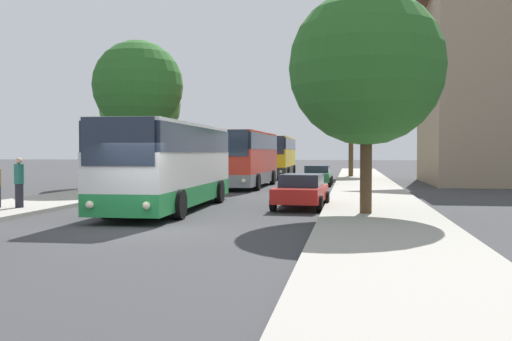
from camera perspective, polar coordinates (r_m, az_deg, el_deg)
The scene contains 12 objects.
ground_plane at distance 17.32m, azimuth -11.40°, elevation -5.66°, with size 300.00×300.00×0.00m, color #38383A.
sidewalk_right at distance 16.28m, azimuth 12.52°, elevation -5.88°, with size 4.00×120.00×0.15m, color #A39E93.
bus_front at distance 23.29m, azimuth -8.18°, elevation 0.60°, with size 2.92×11.13×3.29m.
bus_middle at distance 37.82m, azimuth -1.00°, elevation 1.20°, with size 2.95×10.86×3.46m.
bus_rear at distance 53.35m, azimuth 2.01°, elevation 1.40°, with size 2.99×11.81×3.52m.
parked_car_right_near at distance 23.62m, azimuth 4.32°, elevation -1.90°, with size 2.13×4.13×1.36m.
parked_car_right_far at distance 39.61m, azimuth 5.85°, elevation -0.43°, with size 1.98×4.15×1.34m.
pedestrian_walking_back at distance 24.07m, azimuth -21.63°, elevation -1.04°, with size 0.36×0.36×1.87m.
tree_left_near at distance 35.10m, azimuth -11.19°, elevation 7.90°, with size 5.14×5.14×8.44m.
tree_left_far at distance 39.76m, azimuth -11.01°, elevation 6.14°, with size 5.27×5.27×7.77m.
tree_right_near at distance 52.18m, azimuth 9.05°, elevation 5.79°, with size 4.35×4.35×7.96m.
tree_right_mid at distance 20.85m, azimuth 10.48°, elevation 9.62°, with size 5.28×5.28×7.59m.
Camera 1 is at (5.98, -16.10, 2.23)m, focal length 42.00 mm.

